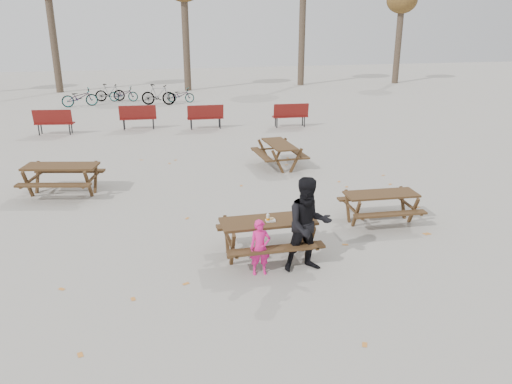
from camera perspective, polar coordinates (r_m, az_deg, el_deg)
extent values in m
plane|color=gray|center=(9.78, 1.36, -7.43)|extent=(80.00, 80.00, 0.00)
cube|color=#382414|center=(9.46, 1.39, -3.36)|extent=(1.80, 0.70, 0.05)
cube|color=#382414|center=(9.06, 2.34, -6.53)|extent=(1.80, 0.25, 0.05)
cube|color=#382414|center=(10.12, 0.52, -3.67)|extent=(1.80, 0.25, 0.05)
cylinder|color=#382414|center=(9.21, -2.71, -6.68)|extent=(0.08, 0.08, 0.73)
cylinder|color=#382414|center=(9.74, -3.36, -5.18)|extent=(0.08, 0.08, 0.73)
cylinder|color=#382414|center=(9.56, 6.21, -5.75)|extent=(0.08, 0.08, 0.73)
cylinder|color=#382414|center=(10.08, 5.08, -4.36)|extent=(0.08, 0.08, 0.73)
cube|color=white|center=(9.39, 1.67, -3.28)|extent=(0.18, 0.11, 0.03)
ellipsoid|color=tan|center=(9.37, 1.67, -3.04)|extent=(0.14, 0.06, 0.05)
cylinder|color=silver|center=(9.34, 1.36, -3.02)|extent=(0.06, 0.06, 0.15)
cylinder|color=orange|center=(9.35, 1.36, -3.12)|extent=(0.07, 0.07, 0.05)
cylinder|color=white|center=(9.31, 1.37, -2.53)|extent=(0.03, 0.03, 0.02)
imported|color=#E01C7B|center=(8.95, 0.47, -6.36)|extent=(0.39, 0.27, 1.04)
imported|color=black|center=(9.00, 6.01, -3.76)|extent=(0.86, 0.67, 1.77)
imported|color=black|center=(28.33, -19.52, 10.17)|extent=(1.93, 1.04, 0.96)
imported|color=black|center=(29.70, -16.36, 10.86)|extent=(1.62, 0.47, 0.97)
imported|color=black|center=(29.41, -14.91, 10.78)|extent=(1.68, 0.86, 0.84)
imported|color=black|center=(27.74, -11.11, 10.87)|extent=(1.90, 0.99, 1.10)
imported|color=black|center=(28.46, -8.61, 10.90)|extent=(1.60, 0.96, 0.79)
cylinder|color=#382B21|center=(34.31, -22.12, 15.76)|extent=(0.44, 0.44, 6.30)
cylinder|color=#382B21|center=(33.14, -8.00, 16.54)|extent=(0.44, 0.44, 5.95)
cylinder|color=#382B21|center=(35.78, 5.27, 17.38)|extent=(0.44, 0.44, 6.65)
cylinder|color=#382B21|center=(38.14, 15.92, 15.81)|extent=(0.44, 0.44, 5.25)
ellipsoid|color=brown|center=(38.12, 16.35, 20.30)|extent=(2.10, 2.10, 1.79)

